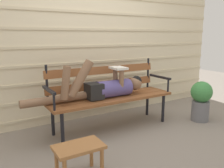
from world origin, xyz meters
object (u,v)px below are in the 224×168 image
at_px(footstool, 79,152).
at_px(potted_plant, 201,99).
at_px(park_bench, 109,92).
at_px(reclining_person, 104,87).

bearing_deg(footstool, potted_plant, 10.65).
relative_size(park_bench, reclining_person, 1.06).
bearing_deg(park_bench, reclining_person, -151.46).
bearing_deg(park_bench, footstool, -133.13).
relative_size(reclining_person, potted_plant, 2.76).
bearing_deg(footstool, park_bench, 46.87).
height_order(reclining_person, footstool, reclining_person).
xyz_separation_m(reclining_person, potted_plant, (1.45, -0.44, -0.27)).
bearing_deg(footstool, reclining_person, 49.27).
xyz_separation_m(park_bench, footstool, (-0.86, -0.92, -0.25)).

